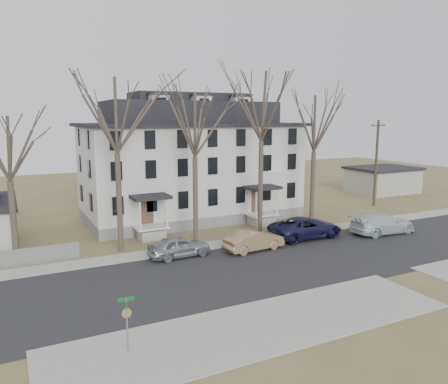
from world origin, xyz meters
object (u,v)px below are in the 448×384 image
tree_mid_left (194,120)px  bicycle_left (144,234)px  tree_far_left (115,109)px  boarding_house (191,163)px  car_tan (254,241)px  utility_pole_far (376,162)px  tree_center (262,101)px  car_navy (306,228)px  car_silver (179,247)px  street_sign (127,316)px  tree_mid_right (315,119)px  car_white (382,224)px  tree_bungalow (7,144)px

tree_mid_left → bicycle_left: bearing=144.7°
tree_far_left → tree_mid_left: bearing=0.0°
boarding_house → car_tan: 13.26m
utility_pole_far → tree_center: bearing=-166.5°
car_tan → utility_pole_far: bearing=-73.4°
car_navy → tree_center: bearing=36.5°
car_silver → street_sign: (-6.49, -10.97, 0.90)m
tree_mid_right → tree_center: bearing=180.0°
tree_far_left → car_silver: bearing=-44.3°
car_silver → bicycle_left: bearing=6.1°
tree_center → boarding_house: bearing=110.2°
car_navy → car_white: (6.67, -1.82, -0.01)m
boarding_house → street_sign: size_ratio=8.39×
car_white → street_sign: size_ratio=2.36×
tree_mid_right → bicycle_left: (-15.04, 2.51, -9.20)m
tree_far_left → bicycle_left: size_ratio=9.03×
tree_mid_left → car_tan: (2.85, -4.28, -8.83)m
car_silver → car_navy: (11.04, 0.02, 0.10)m
tree_mid_left → car_white: (15.06, -5.07, -8.75)m
tree_far_left → tree_mid_right: size_ratio=1.08×
tree_far_left → tree_mid_right: bearing=0.0°
tree_bungalow → car_white: (28.06, -5.07, -7.27)m
car_tan → tree_far_left: bearing=58.5°
tree_bungalow → street_sign: size_ratio=4.35×
tree_bungalow → street_sign: tree_bungalow is taller
tree_bungalow → utility_pole_far: 36.88m
car_silver → tree_bungalow: bearing=69.9°
car_navy → tree_mid_left: bearing=69.0°
tree_mid_right → tree_bungalow: 24.54m
tree_far_left → car_tan: bearing=-25.8°
boarding_house → tree_center: tree_center is taller
tree_far_left → car_silver: 10.67m
tree_far_left → tree_bungalow: (-7.00, 0.00, -2.22)m
tree_mid_right → car_silver: 17.01m
boarding_house → tree_mid_right: (8.50, -8.15, 4.22)m
tree_far_left → car_silver: size_ratio=3.09×
car_silver → car_tan: size_ratio=0.95×
utility_pole_far → car_tan: utility_pole_far is taller
tree_mid_right → tree_far_left: bearing=180.0°
boarding_house → tree_far_left: bearing=-137.8°
car_tan → tree_mid_left: bearing=27.9°
boarding_house → tree_mid_right: size_ratio=1.63×
boarding_house → car_navy: (5.39, -11.40, -4.52)m
utility_pole_far → car_silver: utility_pole_far is taller
tree_mid_right → tree_bungalow: tree_mid_right is taller
tree_far_left → car_white: (21.06, -5.07, -9.49)m
car_white → tree_mid_left: bearing=74.9°
car_navy → car_white: 6.91m
tree_center → car_white: 14.58m
tree_far_left → bicycle_left: 10.55m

